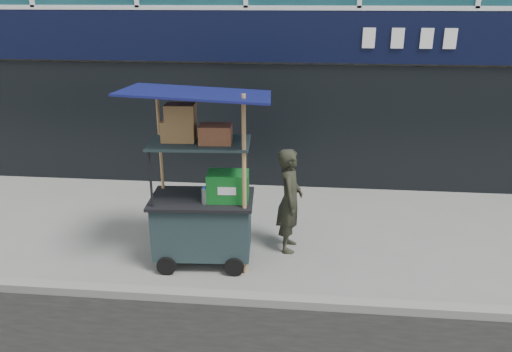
# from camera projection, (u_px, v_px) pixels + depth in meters

# --- Properties ---
(ground) EXTENTS (80.00, 80.00, 0.00)m
(ground) POSITION_uv_depth(u_px,v_px,m) (212.00, 292.00, 6.47)
(ground) COLOR slate
(ground) RESTS_ON ground
(curb) EXTENTS (80.00, 0.18, 0.12)m
(curb) POSITION_uv_depth(u_px,v_px,m) (209.00, 297.00, 6.26)
(curb) COLOR gray
(curb) RESTS_ON ground
(vendor_cart) EXTENTS (1.97, 1.45, 2.55)m
(vendor_cart) POSITION_uv_depth(u_px,v_px,m) (203.00, 204.00, 6.93)
(vendor_cart) COLOR #1A2A2C
(vendor_cart) RESTS_ON ground
(vendor_man) EXTENTS (0.39, 0.58, 1.58)m
(vendor_man) POSITION_uv_depth(u_px,v_px,m) (290.00, 200.00, 7.32)
(vendor_man) COLOR #28291E
(vendor_man) RESTS_ON ground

